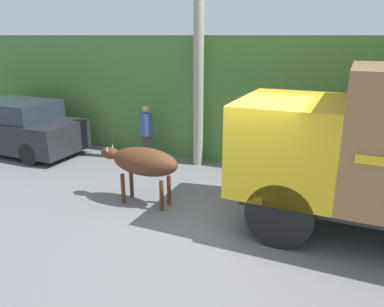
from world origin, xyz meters
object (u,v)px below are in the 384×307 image
parked_suv (16,128)px  utility_pole (199,52)px  brown_cow (143,162)px  pedestrian_on_hill (147,131)px

parked_suv → utility_pole: utility_pole is taller
parked_suv → brown_cow: bearing=-13.3°
parked_suv → pedestrian_on_hill: (4.18, 1.00, 0.09)m
pedestrian_on_hill → utility_pole: 2.77m
brown_cow → parked_suv: size_ratio=0.44×
parked_suv → utility_pole: (5.73, 1.25, 2.37)m
brown_cow → utility_pole: size_ratio=0.31×
pedestrian_on_hill → brown_cow: bearing=93.7°
brown_cow → utility_pole: 3.67m
pedestrian_on_hill → utility_pole: bearing=163.9°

